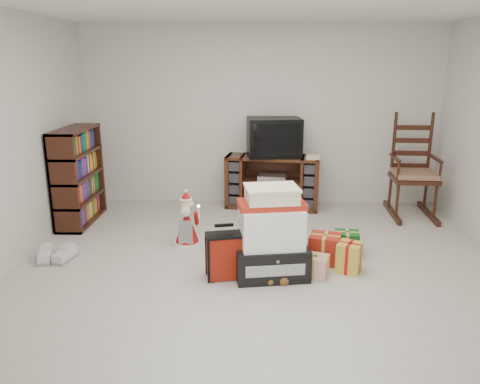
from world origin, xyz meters
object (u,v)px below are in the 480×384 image
Objects in this scene: tv_stand at (272,182)px; crt_television at (274,137)px; teddy_bear at (277,266)px; santa_figurine at (283,225)px; bookshelf at (78,178)px; rocking_chair at (412,179)px; sneaker_pair at (56,256)px; red_suitcase at (225,256)px; mrs_claus_figurine at (187,224)px; gift_pile at (271,238)px; gift_cluster at (337,254)px.

crt_television is (0.01, 0.00, 0.63)m from tv_stand.
santa_figurine is at bearing 83.56° from teddy_bear.
rocking_chair is (4.32, 0.47, -0.10)m from bookshelf.
crt_television is at bearing 36.74° from sneaker_pair.
bookshelf is 2.31× the size of red_suitcase.
mrs_claus_figurine is at bearing 16.91° from sneaker_pair.
rocking_chair reaches higher than gift_pile.
gift_pile reaches higher than mrs_claus_figurine.
rocking_chair is 3.11m from mrs_claus_figurine.
bookshelf is at bearing 138.93° from gift_pile.
teddy_bear is at bearing -12.82° from sneaker_pair.
red_suitcase is at bearing -14.10° from sneaker_pair.
gift_pile is 2.29m from crt_television.
gift_cluster reaches higher than sneaker_pair.
teddy_bear is at bearing -96.83° from crt_television.
mrs_claus_figurine is (-0.97, 0.86, 0.10)m from teddy_bear.
gift_pile is at bearing -101.38° from santa_figurine.
gift_cluster is (1.59, -0.53, -0.11)m from mrs_claus_figurine.
tv_stand is at bearing 36.80° from sneaker_pair.
crt_television reaches higher than teddy_bear.
gift_cluster is (2.89, -0.05, 0.08)m from sneaker_pair.
gift_pile is at bearing -84.27° from tv_stand.
tv_stand is 2.55× the size of red_suitcase.
red_suitcase is at bearing -135.74° from rocking_chair.
tv_stand is at bearing 176.00° from rocking_chair.
mrs_claus_figurine is (-1.00, -1.46, -0.13)m from tv_stand.
bookshelf is 1.40× the size of gift_pile.
santa_figurine is 0.78× the size of crt_television.
crt_television reaches higher than mrs_claus_figurine.
gift_pile reaches higher than gift_cluster.
santa_figurine is (0.59, 0.90, 0.00)m from red_suitcase.
mrs_claus_figurine is at bearing -116.38° from tv_stand.
teddy_bear reaches higher than sneaker_pair.
bookshelf is 3.15× the size of sneaker_pair.
crt_television is at bearing 16.11° from bookshelf.
rocking_chair is 2.68× the size of red_suitcase.
rocking_chair is 2.23× the size of mrs_claus_figurine.
crt_television reaches higher than gift_pile.
teddy_bear is at bearing -128.63° from rocking_chair.
red_suitcase reaches higher than teddy_bear.
rocking_chair reaches higher than gift_cluster.
bookshelf is 4.35m from rocking_chair.
santa_figurine is at bearing 44.29° from red_suitcase.
mrs_claus_figurine reaches higher than gift_cluster.
mrs_claus_figurine is at bearing 132.07° from gift_pile.
gift_pile is at bearing -0.45° from red_suitcase.
santa_figurine is (2.55, -0.68, -0.35)m from bookshelf.
crt_television is (0.10, 2.20, 0.62)m from gift_pile.
teddy_bear is at bearing -152.03° from gift_cluster.
santa_figurine is at bearing 130.08° from gift_cluster.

